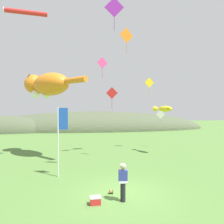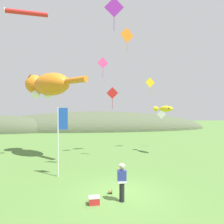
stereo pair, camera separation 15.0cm
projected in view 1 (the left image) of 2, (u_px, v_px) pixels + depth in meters
ground_plane at (122, 194)px, 10.14m from camera, size 120.00×120.00×0.00m
distant_hill_ridge at (77, 130)px, 41.73m from camera, size 55.54×13.79×7.62m
festival_attendant at (123, 181)px, 9.37m from camera, size 0.42×0.30×1.77m
kite_spool at (111, 192)px, 10.23m from camera, size 0.17×0.22×0.22m
picnic_cooler at (95, 200)px, 9.09m from camera, size 0.51×0.35×0.36m
festival_banner_pole at (60, 131)px, 12.78m from camera, size 0.66×0.08×4.47m
kite_giant_cat at (47, 85)px, 18.12m from camera, size 6.07×5.87×2.37m
kite_fish_windsock at (163, 109)px, 19.26m from camera, size 1.49×2.17×0.66m
kite_tube_streamer at (26, 12)px, 15.73m from camera, size 3.23×0.83×0.44m
kite_diamond_pink at (102, 63)px, 18.45m from camera, size 1.01×0.34×1.96m
kite_diamond_orange at (126, 35)px, 18.56m from camera, size 1.36×0.51×2.34m
kite_diamond_gold at (149, 83)px, 21.46m from camera, size 1.09×0.27×2.02m
kite_diamond_red at (112, 93)px, 17.69m from camera, size 1.02×0.31×1.96m
kite_diamond_violet at (114, 8)px, 13.16m from camera, size 1.30×0.15×2.21m
kite_diamond_white at (160, 115)px, 22.37m from camera, size 0.93×0.36×1.89m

